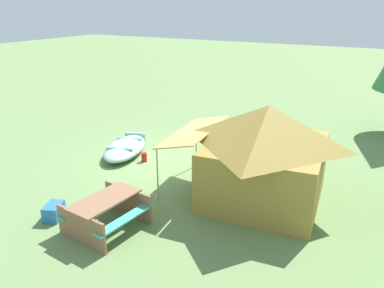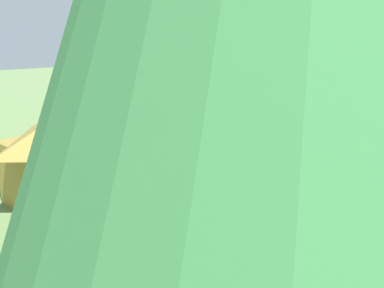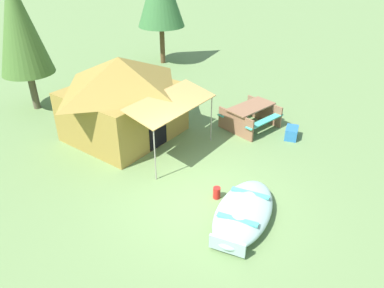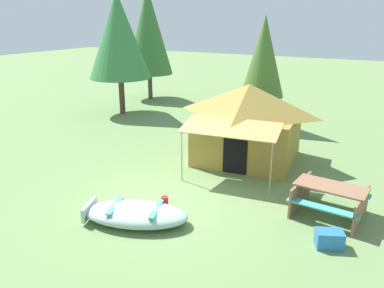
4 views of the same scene
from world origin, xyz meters
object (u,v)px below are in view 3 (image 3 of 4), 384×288
(canvas_cabin_tent, at_px, (122,96))
(picnic_table, at_px, (250,114))
(beached_rowboat, at_px, (243,212))
(cooler_box, at_px, (291,133))
(pine_tree_side, at_px, (18,25))
(fuel_can, at_px, (217,193))

(canvas_cabin_tent, distance_m, picnic_table, 4.29)
(beached_rowboat, distance_m, picnic_table, 4.76)
(cooler_box, relative_size, pine_tree_side, 0.12)
(cooler_box, relative_size, fuel_can, 1.84)
(canvas_cabin_tent, bearing_deg, picnic_table, -39.97)
(beached_rowboat, height_order, picnic_table, picnic_table)
(picnic_table, relative_size, fuel_can, 5.86)
(picnic_table, relative_size, pine_tree_side, 0.38)
(beached_rowboat, bearing_deg, fuel_can, 77.70)
(cooler_box, height_order, fuel_can, cooler_box)
(canvas_cabin_tent, height_order, pine_tree_side, pine_tree_side)
(pine_tree_side, bearing_deg, canvas_cabin_tent, -76.75)
(picnic_table, distance_m, pine_tree_side, 8.44)
(canvas_cabin_tent, bearing_deg, cooler_box, -49.76)
(canvas_cabin_tent, xyz_separation_m, fuel_can, (-0.54, -4.34, -1.20))
(cooler_box, xyz_separation_m, pine_tree_side, (-4.48, 8.29, 2.88))
(cooler_box, distance_m, fuel_can, 4.05)
(fuel_can, bearing_deg, beached_rowboat, -102.30)
(beached_rowboat, distance_m, canvas_cabin_tent, 5.48)
(canvas_cabin_tent, bearing_deg, fuel_can, -97.11)
(beached_rowboat, xyz_separation_m, pine_tree_side, (-0.22, 9.47, 2.84))
(cooler_box, height_order, pine_tree_side, pine_tree_side)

